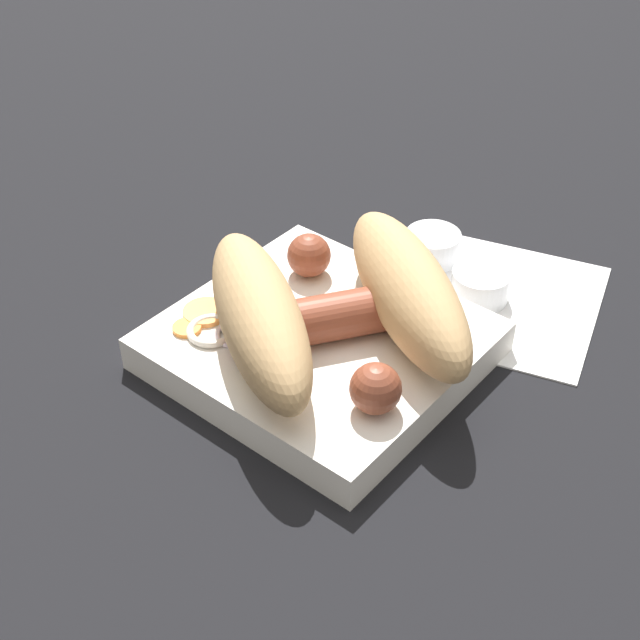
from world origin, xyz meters
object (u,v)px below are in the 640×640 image
Objects in this scene: condiment_cup_near at (480,288)px; condiment_cup_far at (432,248)px; sausage at (339,316)px; bread_roll at (335,303)px; food_tray at (320,345)px.

condiment_cup_far is (0.06, -0.02, 0.00)m from condiment_cup_near.
condiment_cup_near is (-0.04, -0.13, -0.03)m from sausage.
bread_roll reaches higher than condiment_cup_near.
bread_roll is at bearing 100.90° from sausage.
condiment_cup_far is at bearing -82.08° from sausage.
sausage is (0.00, -0.01, -0.02)m from bread_roll.
condiment_cup_near is 0.06m from condiment_cup_far.
sausage is at bearing -79.10° from bread_roll.
condiment_cup_far is (0.01, -0.16, -0.00)m from food_tray.
bread_roll is at bearing 74.73° from condiment_cup_near.
sausage is (-0.01, -0.01, 0.03)m from food_tray.
food_tray is 0.03m from sausage.
condiment_cup_near is 1.00× the size of condiment_cup_far.
food_tray is 0.16m from condiment_cup_far.
food_tray is at bearing 69.40° from condiment_cup_near.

